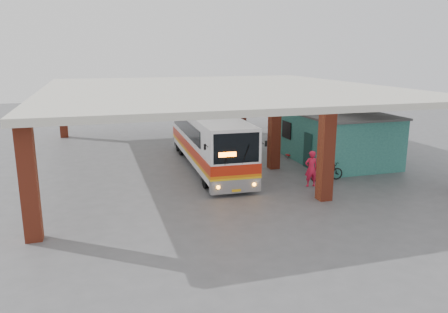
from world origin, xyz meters
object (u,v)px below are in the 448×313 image
coach_bus (209,139)px  pedestrian (311,169)px  motorcycle (326,171)px  red_chair (291,153)px

coach_bus → pedestrian: size_ratio=6.41×
coach_bus → motorcycle: bearing=-39.0°
red_chair → coach_bus: bearing=-172.1°
motorcycle → red_chair: 5.30m
coach_bus → pedestrian: coach_bus is taller
coach_bus → pedestrian: bearing=-50.9°
coach_bus → red_chair: (5.72, 0.66, -1.40)m
coach_bus → pedestrian: (4.03, -5.33, -0.79)m
motorcycle → red_chair: bearing=-2.5°
pedestrian → red_chair: 6.25m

